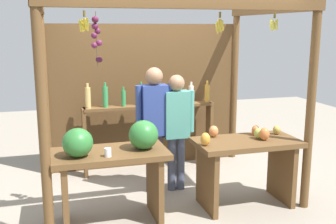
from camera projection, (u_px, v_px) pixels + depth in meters
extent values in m
plane|color=gray|center=(164.00, 188.00, 5.42)|extent=(12.00, 12.00, 0.00)
cylinder|color=brown|center=(43.00, 125.00, 3.83)|extent=(0.10, 0.10, 2.40)
cylinder|color=brown|center=(311.00, 108.00, 4.63)|extent=(0.10, 0.10, 2.40)
cylinder|color=brown|center=(45.00, 93.00, 5.73)|extent=(0.10, 0.10, 2.40)
cylinder|color=brown|center=(234.00, 85.00, 6.53)|extent=(0.10, 0.10, 2.40)
cube|color=brown|center=(191.00, 3.00, 4.00)|extent=(3.03, 0.12, 0.12)
cube|color=brown|center=(38.00, 6.00, 4.55)|extent=(0.12, 2.12, 0.12)
cube|color=brown|center=(270.00, 9.00, 5.35)|extent=(0.12, 2.12, 0.12)
cube|color=#52381E|center=(146.00, 96.00, 6.17)|extent=(2.93, 0.04, 2.16)
cylinder|color=brown|center=(275.00, 15.00, 4.44)|extent=(0.02, 0.02, 0.06)
ellipsoid|color=#D1CC4C|center=(276.00, 24.00, 4.46)|extent=(0.04, 0.07, 0.12)
ellipsoid|color=#D1CC4C|center=(273.00, 26.00, 4.49)|extent=(0.07, 0.05, 0.12)
ellipsoid|color=#D1CC4C|center=(271.00, 24.00, 4.46)|extent=(0.06, 0.07, 0.12)
ellipsoid|color=#D1CC4C|center=(273.00, 25.00, 4.43)|extent=(0.05, 0.06, 0.12)
ellipsoid|color=#D1CC4C|center=(276.00, 25.00, 4.44)|extent=(0.06, 0.05, 0.12)
cylinder|color=brown|center=(220.00, 15.00, 4.23)|extent=(0.02, 0.02, 0.06)
ellipsoid|color=gold|center=(221.00, 26.00, 4.26)|extent=(0.04, 0.07, 0.14)
ellipsoid|color=gold|center=(220.00, 28.00, 4.30)|extent=(0.09, 0.06, 0.14)
ellipsoid|color=gold|center=(218.00, 25.00, 4.27)|extent=(0.07, 0.05, 0.14)
ellipsoid|color=gold|center=(217.00, 28.00, 4.25)|extent=(0.04, 0.07, 0.14)
ellipsoid|color=gold|center=(220.00, 25.00, 4.23)|extent=(0.06, 0.04, 0.14)
ellipsoid|color=gold|center=(222.00, 25.00, 4.23)|extent=(0.08, 0.06, 0.14)
cylinder|color=brown|center=(84.00, 14.00, 3.90)|extent=(0.02, 0.02, 0.06)
ellipsoid|color=yellow|center=(87.00, 24.00, 3.92)|extent=(0.04, 0.07, 0.13)
ellipsoid|color=yellow|center=(85.00, 25.00, 3.94)|extent=(0.06, 0.04, 0.13)
ellipsoid|color=yellow|center=(81.00, 25.00, 3.93)|extent=(0.06, 0.07, 0.14)
ellipsoid|color=yellow|center=(81.00, 26.00, 3.89)|extent=(0.07, 0.08, 0.14)
ellipsoid|color=yellow|center=(86.00, 25.00, 3.90)|extent=(0.07, 0.05, 0.14)
cylinder|color=#4C422D|center=(96.00, 39.00, 4.15)|extent=(0.01, 0.01, 0.55)
sphere|color=#47142D|center=(95.00, 19.00, 4.10)|extent=(0.07, 0.07, 0.07)
sphere|color=#511938|center=(95.00, 26.00, 4.13)|extent=(0.07, 0.07, 0.07)
sphere|color=#511938|center=(98.00, 31.00, 4.15)|extent=(0.06, 0.06, 0.06)
sphere|color=#511938|center=(94.00, 36.00, 4.13)|extent=(0.06, 0.06, 0.06)
sphere|color=#601E42|center=(99.00, 43.00, 4.17)|extent=(0.07, 0.07, 0.07)
sphere|color=#601E42|center=(94.00, 45.00, 4.14)|extent=(0.06, 0.06, 0.06)
sphere|color=#47142D|center=(99.00, 59.00, 4.21)|extent=(0.06, 0.06, 0.06)
sphere|color=#47142D|center=(100.00, 60.00, 4.17)|extent=(0.06, 0.06, 0.06)
cube|color=brown|center=(110.00, 154.00, 4.33)|extent=(1.23, 0.64, 0.06)
cube|color=brown|center=(65.00, 195.00, 4.28)|extent=(0.06, 0.58, 0.75)
cube|color=brown|center=(155.00, 185.00, 4.55)|extent=(0.06, 0.58, 0.75)
ellipsoid|color=#2D7533|center=(78.00, 143.00, 4.11)|extent=(0.44, 0.44, 0.30)
ellipsoid|color=#2D7533|center=(143.00, 135.00, 4.38)|extent=(0.44, 0.44, 0.32)
cylinder|color=white|center=(108.00, 152.00, 4.14)|extent=(0.07, 0.07, 0.09)
cube|color=brown|center=(247.00, 142.00, 4.77)|extent=(1.23, 0.64, 0.06)
cube|color=brown|center=(207.00, 179.00, 4.72)|extent=(0.06, 0.58, 0.75)
cube|color=brown|center=(282.00, 171.00, 4.99)|extent=(0.06, 0.58, 0.75)
ellipsoid|color=#A8B24C|center=(259.00, 133.00, 4.81)|extent=(0.14, 0.14, 0.13)
ellipsoid|color=#CC7038|center=(264.00, 134.00, 4.74)|extent=(0.12, 0.12, 0.15)
ellipsoid|color=#E07F47|center=(214.00, 131.00, 4.89)|extent=(0.16, 0.16, 0.14)
ellipsoid|color=#CC7038|center=(256.00, 130.00, 4.95)|extent=(0.11, 0.11, 0.13)
ellipsoid|color=gold|center=(205.00, 139.00, 4.52)|extent=(0.16, 0.16, 0.15)
ellipsoid|color=#B79E47|center=(277.00, 130.00, 5.01)|extent=(0.12, 0.12, 0.11)
cube|color=brown|center=(85.00, 143.00, 5.77)|extent=(0.05, 0.20, 1.00)
cube|color=brown|center=(209.00, 133.00, 6.29)|extent=(0.05, 0.20, 1.00)
cube|color=brown|center=(149.00, 106.00, 5.93)|extent=(1.90, 0.22, 0.04)
cylinder|color=#D8B266|center=(88.00, 98.00, 5.66)|extent=(0.08, 0.08, 0.29)
cylinder|color=#D8B266|center=(87.00, 85.00, 5.62)|extent=(0.04, 0.04, 0.06)
cylinder|color=#338C4C|center=(105.00, 97.00, 5.73)|extent=(0.08, 0.08, 0.29)
cylinder|color=#338C4C|center=(105.00, 85.00, 5.69)|extent=(0.03, 0.03, 0.06)
cylinder|color=#338C4C|center=(124.00, 99.00, 5.80)|extent=(0.06, 0.06, 0.22)
cylinder|color=#338C4C|center=(123.00, 89.00, 5.77)|extent=(0.03, 0.03, 0.06)
cylinder|color=#338C4C|center=(141.00, 96.00, 5.87)|extent=(0.06, 0.06, 0.29)
cylinder|color=#338C4C|center=(141.00, 84.00, 5.83)|extent=(0.03, 0.03, 0.06)
cylinder|color=gold|center=(158.00, 95.00, 5.94)|extent=(0.07, 0.07, 0.27)
cylinder|color=gold|center=(158.00, 84.00, 5.90)|extent=(0.03, 0.03, 0.06)
cylinder|color=gold|center=(174.00, 94.00, 6.00)|extent=(0.06, 0.06, 0.30)
cylinder|color=gold|center=(174.00, 82.00, 5.97)|extent=(0.03, 0.03, 0.06)
cylinder|color=silver|center=(191.00, 94.00, 6.08)|extent=(0.08, 0.08, 0.26)
cylinder|color=silver|center=(191.00, 84.00, 6.05)|extent=(0.04, 0.04, 0.06)
cylinder|color=gold|center=(207.00, 93.00, 6.15)|extent=(0.07, 0.07, 0.26)
cylinder|color=gold|center=(207.00, 83.00, 6.11)|extent=(0.03, 0.03, 0.06)
cylinder|color=#49414A|center=(150.00, 164.00, 5.25)|extent=(0.11, 0.11, 0.76)
cylinder|color=#49414A|center=(159.00, 163.00, 5.28)|extent=(0.11, 0.11, 0.76)
cube|color=#2D428C|center=(154.00, 110.00, 5.12)|extent=(0.32, 0.19, 0.64)
cylinder|color=#2D428C|center=(139.00, 109.00, 5.06)|extent=(0.08, 0.08, 0.58)
cylinder|color=#2D428C|center=(170.00, 107.00, 5.17)|extent=(0.08, 0.08, 0.58)
sphere|color=#997051|center=(154.00, 76.00, 5.03)|extent=(0.22, 0.22, 0.22)
cylinder|color=#475069|center=(172.00, 164.00, 5.31)|extent=(0.11, 0.11, 0.72)
cylinder|color=#475069|center=(180.00, 163.00, 5.34)|extent=(0.11, 0.11, 0.72)
cube|color=teal|center=(176.00, 114.00, 5.19)|extent=(0.32, 0.19, 0.60)
cylinder|color=teal|center=(161.00, 113.00, 5.13)|extent=(0.08, 0.08, 0.54)
cylinder|color=teal|center=(191.00, 111.00, 5.24)|extent=(0.08, 0.08, 0.54)
sphere|color=#997051|center=(176.00, 83.00, 5.11)|extent=(0.21, 0.21, 0.21)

